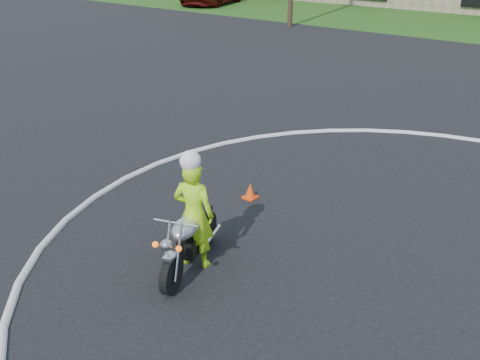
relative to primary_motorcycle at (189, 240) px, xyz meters
The scene contains 2 objects.
primary_motorcycle is the anchor object (origin of this frame).
rider_primary_grp 0.43m from the primary_motorcycle, 96.70° to the left, with size 0.71×0.59×1.84m.
Camera 1 is at (2.15, -4.06, 4.47)m, focal length 40.00 mm.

